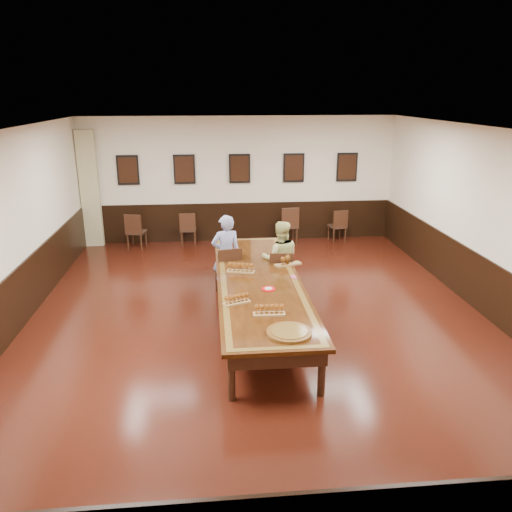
{
  "coord_description": "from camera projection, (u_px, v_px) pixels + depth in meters",
  "views": [
    {
      "loc": [
        -0.79,
        -7.82,
        3.74
      ],
      "look_at": [
        0.0,
        0.5,
        1.0
      ],
      "focal_mm": 35.0,
      "sensor_mm": 36.0,
      "label": 1
    }
  ],
  "objects": [
    {
      "name": "spare_chair_c",
      "position": [
        288.0,
        225.0,
        12.91
      ],
      "size": [
        0.5,
        0.54,
        0.97
      ],
      "primitive_type": null,
      "rotation": [
        0.0,
        0.0,
        3.24
      ],
      "color": "#312015",
      "rests_on": "floor"
    },
    {
      "name": "wainscoting",
      "position": [
        259.0,
        293.0,
        8.48
      ],
      "size": [
        8.0,
        10.0,
        1.0
      ],
      "color": "black",
      "rests_on": "floor"
    },
    {
      "name": "wall_front",
      "position": [
        332.0,
        423.0,
        3.39
      ],
      "size": [
        8.0,
        0.02,
        3.2
      ],
      "primitive_type": "cube",
      "color": "#F2E8CB",
      "rests_on": "floor"
    },
    {
      "name": "spare_chair_d",
      "position": [
        337.0,
        225.0,
        13.1
      ],
      "size": [
        0.47,
        0.5,
        0.86
      ],
      "primitive_type": null,
      "rotation": [
        0.0,
        0.0,
        3.32
      ],
      "color": "#312015",
      "rests_on": "floor"
    },
    {
      "name": "spare_chair_b",
      "position": [
        188.0,
        228.0,
        12.8
      ],
      "size": [
        0.41,
        0.45,
        0.86
      ],
      "primitive_type": null,
      "rotation": [
        0.0,
        0.0,
        3.12
      ],
      "color": "#312015",
      "rests_on": "floor"
    },
    {
      "name": "flight_c",
      "position": [
        237.0,
        299.0,
        7.4
      ],
      "size": [
        0.44,
        0.27,
        0.16
      ],
      "color": "olive",
      "rests_on": "conference_table"
    },
    {
      "name": "spare_chair_a",
      "position": [
        136.0,
        231.0,
        12.49
      ],
      "size": [
        0.52,
        0.55,
        0.91
      ],
      "primitive_type": null,
      "rotation": [
        0.0,
        0.0,
        2.92
      ],
      "color": "#312015",
      "rests_on": "floor"
    },
    {
      "name": "person_man",
      "position": [
        226.0,
        254.0,
        9.6
      ],
      "size": [
        0.63,
        0.48,
        1.56
      ],
      "primitive_type": "imported",
      "rotation": [
        0.0,
        0.0,
        3.35
      ],
      "color": "#495FB7",
      "rests_on": "floor"
    },
    {
      "name": "floor",
      "position": [
        259.0,
        320.0,
        8.64
      ],
      "size": [
        8.0,
        10.0,
        0.02
      ],
      "primitive_type": "cube",
      "color": "black",
      "rests_on": "ground"
    },
    {
      "name": "chair_man",
      "position": [
        228.0,
        270.0,
        9.6
      ],
      "size": [
        0.55,
        0.58,
        0.98
      ],
      "primitive_type": null,
      "rotation": [
        0.0,
        0.0,
        3.35
      ],
      "color": "#312015",
      "rests_on": "floor"
    },
    {
      "name": "red_plate_grp",
      "position": [
        268.0,
        289.0,
        7.95
      ],
      "size": [
        0.22,
        0.22,
        0.03
      ],
      "color": "red",
      "rests_on": "conference_table"
    },
    {
      "name": "ceiling",
      "position": [
        259.0,
        129.0,
        7.63
      ],
      "size": [
        8.0,
        10.0,
        0.02
      ],
      "primitive_type": "cube",
      "color": "white",
      "rests_on": "floor"
    },
    {
      "name": "flight_d",
      "position": [
        269.0,
        310.0,
        7.02
      ],
      "size": [
        0.46,
        0.15,
        0.17
      ],
      "color": "olive",
      "rests_on": "conference_table"
    },
    {
      "name": "person_woman",
      "position": [
        280.0,
        259.0,
        9.47
      ],
      "size": [
        0.77,
        0.62,
        1.47
      ],
      "primitive_type": "imported",
      "rotation": [
        0.0,
        0.0,
        3.07
      ],
      "color": "#D7DD8A",
      "rests_on": "floor"
    },
    {
      "name": "posters",
      "position": [
        240.0,
        169.0,
        12.71
      ],
      "size": [
        6.14,
        0.04,
        0.74
      ],
      "color": "black",
      "rests_on": "wall_back"
    },
    {
      "name": "flight_a",
      "position": [
        241.0,
        268.0,
        8.69
      ],
      "size": [
        0.51,
        0.27,
        0.18
      ],
      "color": "olive",
      "rests_on": "conference_table"
    },
    {
      "name": "pink_phone",
      "position": [
        294.0,
        277.0,
        8.49
      ],
      "size": [
        0.1,
        0.16,
        0.01
      ],
      "primitive_type": "cube",
      "rotation": [
        0.0,
        0.0,
        0.17
      ],
      "color": "#CB4380",
      "rests_on": "conference_table"
    },
    {
      "name": "wall_right",
      "position": [
        493.0,
        225.0,
        8.49
      ],
      "size": [
        0.02,
        10.0,
        3.2
      ],
      "primitive_type": "cube",
      "color": "#F2E8CB",
      "rests_on": "floor"
    },
    {
      "name": "wall_left",
      "position": [
        3.0,
        237.0,
        7.77
      ],
      "size": [
        0.02,
        10.0,
        3.2
      ],
      "primitive_type": "cube",
      "color": "#F2E8CB",
      "rests_on": "floor"
    },
    {
      "name": "conference_table",
      "position": [
        259.0,
        287.0,
        8.44
      ],
      "size": [
        1.4,
        5.0,
        0.76
      ],
      "color": "black",
      "rests_on": "floor"
    },
    {
      "name": "flight_b",
      "position": [
        287.0,
        261.0,
        9.06
      ],
      "size": [
        0.52,
        0.3,
        0.19
      ],
      "color": "olive",
      "rests_on": "conference_table"
    },
    {
      "name": "wall_back",
      "position": [
        240.0,
        180.0,
        12.87
      ],
      "size": [
        8.0,
        0.02,
        3.2
      ],
      "primitive_type": "cube",
      "color": "#F2E8CB",
      "rests_on": "floor"
    },
    {
      "name": "chair_woman",
      "position": [
        280.0,
        274.0,
        9.46
      ],
      "size": [
        0.47,
        0.51,
        0.94
      ],
      "primitive_type": null,
      "rotation": [
        0.0,
        0.0,
        3.07
      ],
      "color": "#312015",
      "rests_on": "floor"
    },
    {
      "name": "curtain",
      "position": [
        90.0,
        189.0,
        12.4
      ],
      "size": [
        0.45,
        0.18,
        2.9
      ],
      "primitive_type": "cube",
      "color": "tan",
      "rests_on": "floor"
    },
    {
      "name": "carved_platter",
      "position": [
        289.0,
        332.0,
        6.49
      ],
      "size": [
        0.63,
        0.63,
        0.05
      ],
      "color": "#502D10",
      "rests_on": "conference_table"
    }
  ]
}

